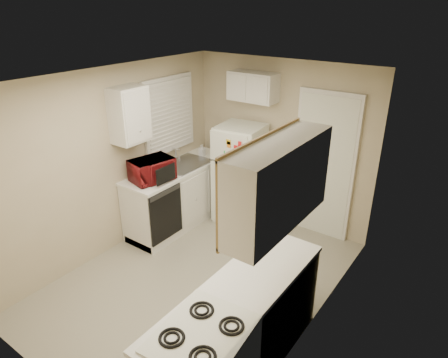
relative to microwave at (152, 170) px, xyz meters
The scene contains 18 objects.
floor 1.55m from the microwave, 18.59° to the right, with size 3.80×3.80×0.00m, color #B3AE97.
ceiling 1.76m from the microwave, 18.59° to the right, with size 3.80×3.80×0.00m, color white.
wall_left 0.51m from the microwave, 131.80° to the right, with size 3.80×3.80×0.00m, color #BEAF8D.
wall_right 2.51m from the microwave, ahead, with size 3.80×3.80×0.00m, color #BEAF8D.
wall_back 1.88m from the microwave, 55.01° to the left, with size 2.80×2.80×0.00m, color #BEAF8D.
wall_front 2.51m from the microwave, 64.55° to the right, with size 2.80×2.80×0.00m, color #BEAF8D.
left_counter 0.81m from the microwave, 92.52° to the left, with size 0.60×1.80×0.90m, color silver.
dishwasher 0.62m from the microwave, 13.10° to the right, with size 0.03×0.58×0.72m, color black.
sink 0.71m from the microwave, 91.97° to the left, with size 0.54×0.74×0.16m, color gray.
microwave is the anchor object (origin of this frame).
soap_bottle 1.10m from the microwave, 91.73° to the left, with size 0.08×0.08×0.18m, color white.
window_blinds 0.93m from the microwave, 112.40° to the left, with size 0.10×0.98×1.08m, color silver.
upper_cabinet_left 0.78m from the microwave, 140.73° to the right, with size 0.30×0.45×0.70m, color silver.
refrigerator 1.35m from the microwave, 60.44° to the left, with size 0.61×0.60×1.49m, color silver.
cabinet_over_fridge 1.81m from the microwave, 64.02° to the left, with size 0.70×0.30×0.40m, color silver.
interior_door 2.32m from the microwave, 40.14° to the left, with size 0.86×0.06×2.08m, color silver.
right_counter 2.54m from the microwave, 28.10° to the right, with size 0.60×2.00×0.90m, color silver.
upper_cabinet_right 2.59m from the microwave, 20.33° to the right, with size 0.30×1.20×0.70m, color silver.
Camera 1 is at (2.54, -3.02, 3.11)m, focal length 32.00 mm.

